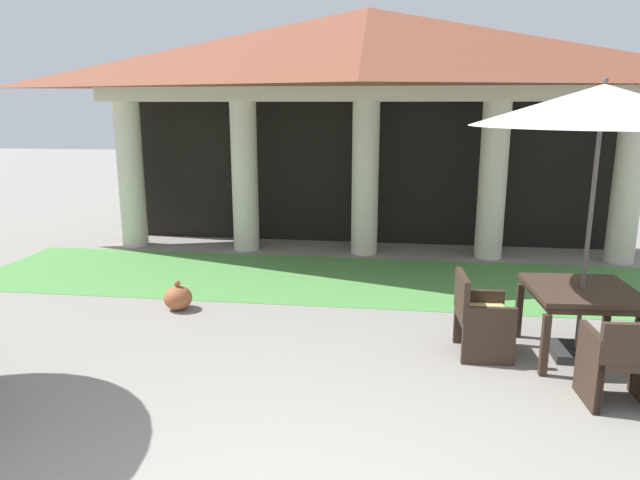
# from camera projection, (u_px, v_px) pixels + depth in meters

# --- Properties ---
(background_pavilion) EXTENTS (9.77, 3.03, 4.11)m
(background_pavilion) POSITION_uv_depth(u_px,v_px,m) (367.00, 70.00, 9.60)
(background_pavilion) COLOR beige
(background_pavilion) RESTS_ON ground
(lawn_strip) EXTENTS (11.57, 2.51, 0.01)m
(lawn_strip) POSITION_uv_depth(u_px,v_px,m) (357.00, 279.00, 8.66)
(lawn_strip) COLOR #519347
(lawn_strip) RESTS_ON ground
(patio_table_near_foreground) EXTENTS (1.09, 1.09, 0.75)m
(patio_table_near_foreground) POSITION_uv_depth(u_px,v_px,m) (582.00, 297.00, 5.87)
(patio_table_near_foreground) COLOR #38281E
(patio_table_near_foreground) RESTS_ON ground
(patio_umbrella_near_foreground) EXTENTS (2.47, 2.47, 2.82)m
(patio_umbrella_near_foreground) POSITION_uv_depth(u_px,v_px,m) (602.00, 108.00, 5.44)
(patio_umbrella_near_foreground) COLOR #2D2D2D
(patio_umbrella_near_foreground) RESTS_ON ground
(patio_chair_near_foreground_south) EXTENTS (0.58, 0.53, 0.83)m
(patio_chair_near_foreground_south) POSITION_uv_depth(u_px,v_px,m) (621.00, 361.00, 4.96)
(patio_chair_near_foreground_south) COLOR #38281E
(patio_chair_near_foreground_south) RESTS_ON ground
(patio_chair_near_foreground_west) EXTENTS (0.57, 0.64, 0.86)m
(patio_chair_near_foreground_west) POSITION_uv_depth(u_px,v_px,m) (480.00, 318.00, 6.01)
(patio_chair_near_foreground_west) COLOR #38281E
(patio_chair_near_foreground_west) RESTS_ON ground
(terracotta_urn) EXTENTS (0.36, 0.36, 0.39)m
(terracotta_urn) POSITION_uv_depth(u_px,v_px,m) (178.00, 298.00, 7.37)
(terracotta_urn) COLOR #9E5633
(terracotta_urn) RESTS_ON ground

